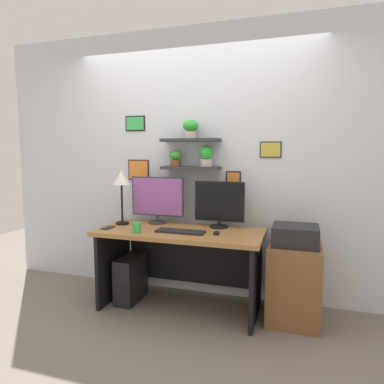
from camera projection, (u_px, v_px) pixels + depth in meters
The scene contains 13 objects.
ground_plane at pixel (180, 307), 3.26m from camera, with size 8.00×8.00×0.00m, color #70665B.
back_wall_assembly at pixel (194, 163), 3.51m from camera, with size 4.40×0.24×2.70m.
desk at pixel (182, 251), 3.24m from camera, with size 1.53×0.68×0.75m.
monitor_left at pixel (157, 199), 3.44m from camera, with size 0.55×0.18×0.47m.
monitor_right at pixel (219, 204), 3.25m from camera, with size 0.48×0.18×0.44m.
keyboard at pixel (180, 231), 3.06m from camera, with size 0.44×0.14×0.02m, color black.
computer_mouse at pixel (216, 233), 2.99m from camera, with size 0.06×0.09×0.03m, color black.
desk_lamp at pixel (121, 182), 3.37m from camera, with size 0.17×0.17×0.53m.
cell_phone at pixel (108, 228), 3.24m from camera, with size 0.07×0.14×0.01m, color black.
coffee_mug at pixel (137, 228), 3.06m from camera, with size 0.08×0.08×0.09m, color green.
drawer_cabinet at pixel (294, 283), 2.98m from camera, with size 0.44×0.50×0.67m, color brown.
printer at pixel (295, 235), 2.93m from camera, with size 0.38×0.34×0.17m, color black.
computer_tower_left at pixel (131, 278), 3.39m from camera, with size 0.18×0.40×0.44m, color black.
Camera 1 is at (1.05, -2.93, 1.47)m, focal length 32.15 mm.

